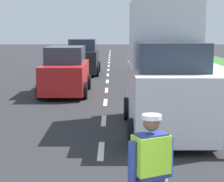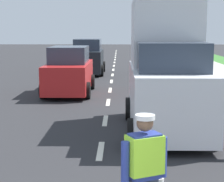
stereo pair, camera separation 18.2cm
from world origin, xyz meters
name	(u,v)px [view 2 (the right image)]	position (x,y,z in m)	size (l,w,h in m)	color
ground_plane	(113,74)	(0.00, 21.00, 0.00)	(96.00, 96.00, 0.00)	#28282B
lane_center_line	(114,68)	(0.00, 25.20, 0.00)	(0.14, 46.40, 0.01)	silver
road_worker	(146,169)	(0.78, 2.02, 0.93)	(0.67, 0.57, 1.67)	#383D4C
traffic_cone_near	(158,182)	(1.07, 3.21, 0.28)	(0.36, 0.36, 0.57)	black
delivery_truck	(166,72)	(1.70, 7.70, 1.61)	(2.16, 4.60, 3.54)	silver
car_parked_far	(187,64)	(3.92, 17.21, 0.99)	(1.93, 4.02, 2.14)	slate
car_oncoming_second	(88,58)	(-1.54, 21.31, 1.00)	(2.05, 4.21, 2.16)	black
car_oncoming_lead	(69,72)	(-1.74, 13.77, 0.94)	(2.00, 4.20, 2.02)	red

